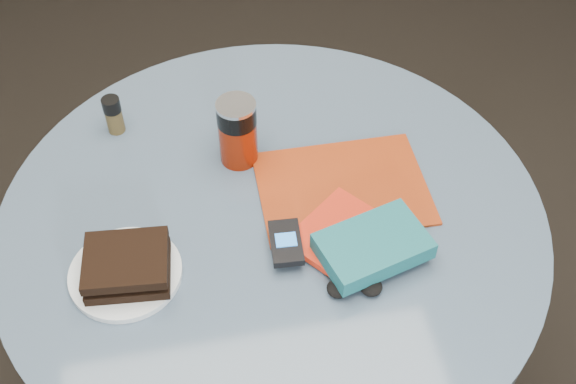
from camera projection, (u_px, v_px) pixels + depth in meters
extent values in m
cylinder|color=black|center=(275.00, 322.00, 1.60)|extent=(0.11, 0.11, 0.68)
cylinder|color=#37495C|center=(272.00, 219.00, 1.33)|extent=(1.00, 1.00, 0.04)
cylinder|color=silver|center=(126.00, 273.00, 1.22)|extent=(0.20, 0.20, 0.01)
cube|color=black|center=(129.00, 271.00, 1.20)|extent=(0.15, 0.13, 0.02)
cube|color=#3B2416|center=(127.00, 265.00, 1.19)|extent=(0.13, 0.11, 0.01)
cube|color=black|center=(126.00, 260.00, 1.18)|extent=(0.15, 0.13, 0.02)
cylinder|color=maroon|center=(238.00, 141.00, 1.37)|extent=(0.10, 0.10, 0.09)
cylinder|color=black|center=(236.00, 115.00, 1.32)|extent=(0.10, 0.10, 0.04)
cylinder|color=silver|center=(236.00, 105.00, 1.30)|extent=(0.10, 0.10, 0.01)
cylinder|color=#40361B|center=(115.00, 120.00, 1.44)|extent=(0.04, 0.04, 0.05)
cylinder|color=black|center=(111.00, 105.00, 1.41)|extent=(0.05, 0.05, 0.03)
cube|color=maroon|center=(343.00, 188.00, 1.35)|extent=(0.32, 0.24, 0.01)
cube|color=#AC210D|center=(335.00, 230.00, 1.27)|extent=(0.19, 0.19, 0.01)
cube|color=#114C54|center=(373.00, 246.00, 1.22)|extent=(0.20, 0.16, 0.03)
cube|color=black|center=(286.00, 243.00, 1.24)|extent=(0.06, 0.10, 0.01)
cube|color=blue|center=(286.00, 240.00, 1.23)|extent=(0.04, 0.03, 0.00)
ellipsoid|color=black|center=(338.00, 288.00, 1.19)|extent=(0.04, 0.04, 0.02)
ellipsoid|color=black|center=(371.00, 287.00, 1.19)|extent=(0.04, 0.04, 0.02)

